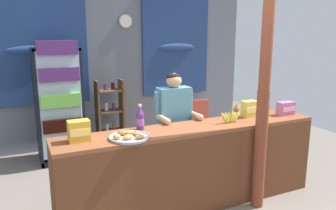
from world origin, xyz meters
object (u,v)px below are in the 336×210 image
Objects in this scene: bottle_shelf_rack at (110,113)px; banana_bunch at (230,118)px; shopkeeper at (174,118)px; pastry_tray at (129,136)px; timber_post at (264,96)px; drink_fridge at (58,96)px; snack_box_wafer at (286,108)px; soda_bottle_iced_tea at (236,112)px; snack_box_choco_powder at (79,131)px; stall_counter at (198,161)px; soda_bottle_grape_soda at (140,119)px; plastic_lawn_chair at (195,118)px; snack_box_instant_noodle at (249,109)px.

bottle_shelf_rack is 4.42× the size of banana_bunch.
shopkeeper is 0.98m from pastry_tray.
pastry_tray is (-1.50, 0.25, -0.34)m from timber_post.
drink_fridge is 8.51× the size of snack_box_wafer.
shopkeeper is 0.78m from soda_bottle_iced_tea.
drink_fridge is 2.15m from snack_box_choco_powder.
banana_bunch is (-0.89, -0.02, -0.02)m from snack_box_wafer.
pastry_tray is (-0.49, -2.51, 0.36)m from bottle_shelf_rack.
stall_counter is at bearing 161.04° from timber_post.
shopkeeper is 0.67m from soda_bottle_grape_soda.
soda_bottle_grape_soda is (0.61, -2.04, 0.05)m from drink_fridge.
shopkeeper reaches higher than stall_counter.
soda_bottle_grape_soda is (-1.73, -1.79, 0.60)m from plastic_lawn_chair.
shopkeeper is 7.29× the size of soda_bottle_iced_tea.
soda_bottle_iced_tea is 0.22m from snack_box_instant_noodle.
banana_bunch is (1.75, -0.07, -0.04)m from snack_box_choco_powder.
snack_box_instant_noodle is at bearing -98.34° from plastic_lawn_chair.
shopkeeper is at bearing 160.65° from snack_box_wafer.
shopkeeper reaches higher than soda_bottle_iced_tea.
bottle_shelf_rack is 2.64m from snack_box_instant_noodle.
snack_box_wafer is at bearing -1.06° from snack_box_choco_powder.
stall_counter is 1.01m from snack_box_instant_noodle.
pastry_tray is (-1.46, -0.18, -0.07)m from soda_bottle_iced_tea.
bottle_shelf_rack is (-0.33, 2.52, 0.04)m from stall_counter.
soda_bottle_grape_soda reaches higher than snack_box_wafer.
snack_box_instant_noodle is at bearing 68.10° from timber_post.
soda_bottle_grape_soda is at bearing 175.32° from snack_box_wafer.
soda_bottle_iced_tea is (0.65, 0.19, 0.47)m from stall_counter.
bottle_shelf_rack is 1.42× the size of plastic_lawn_chair.
pastry_tray is at bearing -173.27° from snack_box_instant_noodle.
soda_bottle_grape_soda is 1.04× the size of banana_bunch.
bottle_shelf_rack is at bearing 68.12° from snack_box_choco_powder.
soda_bottle_iced_tea is at bearing -67.27° from bottle_shelf_rack.
pastry_tray is at bearing -133.71° from plastic_lawn_chair.
banana_bunch is at bearing -145.36° from soda_bottle_iced_tea.
soda_bottle_grape_soda is at bearing 170.22° from banana_bunch.
shopkeeper is at bearing 29.44° from soda_bottle_grape_soda.
drink_fridge is 2.08m from shopkeeper.
timber_post is 3.24× the size of plastic_lawn_chair.
stall_counter is at bearing -82.65° from bottle_shelf_rack.
pastry_tray is at bearing -80.22° from drink_fridge.
soda_bottle_iced_tea is at bearing -176.51° from snack_box_instant_noodle.
pastry_tray reaches higher than stall_counter.
soda_bottle_grape_soda is 1.38× the size of snack_box_choco_powder.
snack_box_instant_noodle is at bearing 6.73° from pastry_tray.
snack_box_instant_noodle is at bearing -22.74° from shopkeeper.
pastry_tray is 1.50× the size of banana_bunch.
plastic_lawn_chair is 2.57m from soda_bottle_grape_soda.
shopkeeper is (-0.71, 0.82, -0.36)m from timber_post.
drink_fridge reaches higher than soda_bottle_iced_tea.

